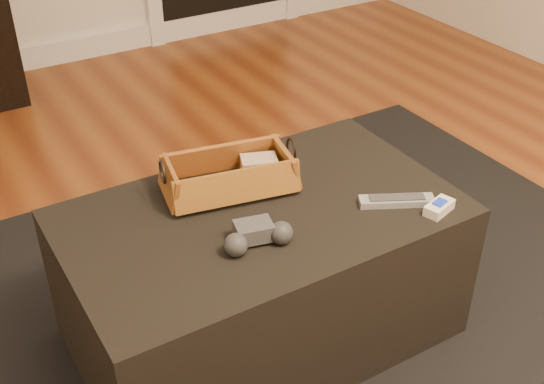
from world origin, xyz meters
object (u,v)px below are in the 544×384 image
tv_remote (225,186)px  silver_remote (397,201)px  ottoman (262,274)px  cream_gadget (439,207)px  wicker_basket (229,177)px  game_controller (257,236)px

tv_remote → silver_remote: bearing=-32.3°
ottoman → tv_remote: bearing=109.9°
silver_remote → cream_gadget: cream_gadget is taller
wicker_basket → tv_remote: bearing=-154.2°
wicker_basket → game_controller: size_ratio=2.13×
ottoman → cream_gadget: (0.38, -0.24, 0.22)m
ottoman → tv_remote: tv_remote is taller
silver_remote → game_controller: bearing=175.0°
game_controller → silver_remote: bearing=-5.0°
ottoman → tv_remote: size_ratio=5.44×
tv_remote → silver_remote: 0.45m
wicker_basket → game_controller: bearing=-103.4°
cream_gadget → tv_remote: bearing=140.1°
wicker_basket → game_controller: 0.25m
game_controller → silver_remote: 0.40m
cream_gadget → wicker_basket: bearing=137.9°
wicker_basket → ottoman: bearing=-79.8°
wicker_basket → cream_gadget: bearing=-42.1°
ottoman → silver_remote: bearing=-26.2°
wicker_basket → game_controller: (-0.06, -0.25, -0.01)m
game_controller → wicker_basket: bearing=76.6°
game_controller → cream_gadget: bearing=-14.3°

